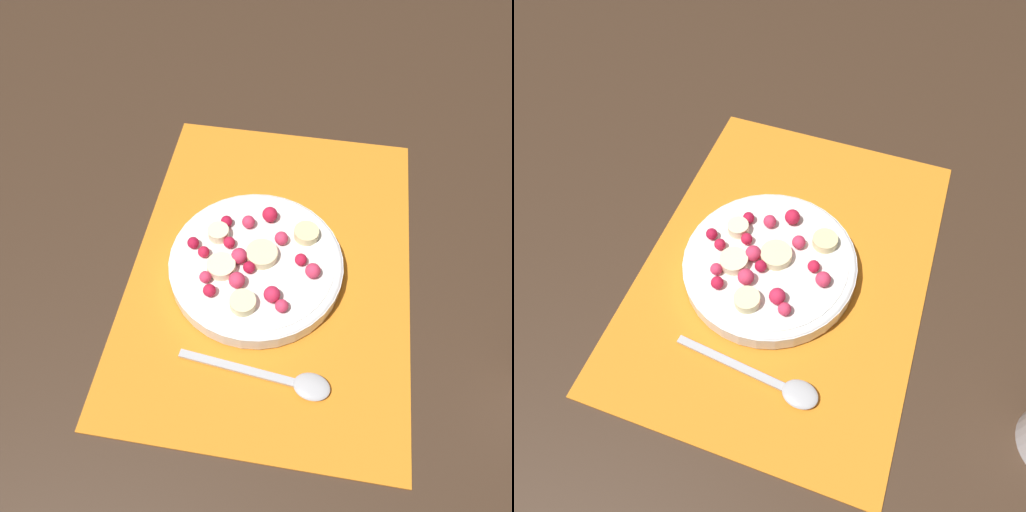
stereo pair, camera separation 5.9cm
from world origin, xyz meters
The scene contains 4 objects.
ground_plane centered at (0.00, 0.00, 0.00)m, with size 3.00×3.00×0.00m, color #382619.
placemat centered at (0.00, 0.00, 0.00)m, with size 0.48×0.34×0.01m.
fruit_bowl centered at (-0.01, 0.02, 0.02)m, with size 0.21×0.21×0.04m.
spoon centered at (-0.15, -0.04, 0.01)m, with size 0.04×0.17×0.01m.
Camera 2 is at (-0.33, -0.09, 0.53)m, focal length 35.00 mm.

